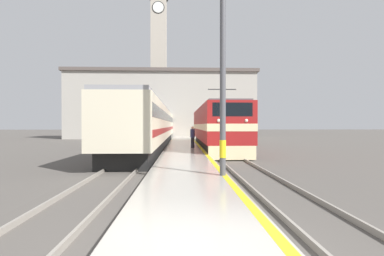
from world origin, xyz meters
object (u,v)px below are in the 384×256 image
passenger_train (155,125)px  catenary_mast (225,44)px  person_on_platform (193,137)px  clock_tower (159,57)px  locomotive_train (215,127)px

passenger_train → catenary_mast: bearing=-78.7°
passenger_train → person_on_platform: bearing=-67.7°
clock_tower → passenger_train: bearing=-86.6°
locomotive_train → passenger_train: size_ratio=0.48×
catenary_mast → clock_tower: bearing=96.7°
passenger_train → clock_tower: clock_tower is taller
person_on_platform → clock_tower: size_ratio=0.05×
locomotive_train → passenger_train: (-5.63, 5.16, 0.15)m
passenger_train → locomotive_train: bearing=-42.5°
catenary_mast → locomotive_train: bearing=84.7°
locomotive_train → clock_tower: 37.33m
locomotive_train → person_on_platform: size_ratio=11.00×
passenger_train → person_on_platform: (3.55, -8.63, -0.81)m
passenger_train → catenary_mast: (4.17, -20.85, 2.80)m
passenger_train → person_on_platform: passenger_train is taller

